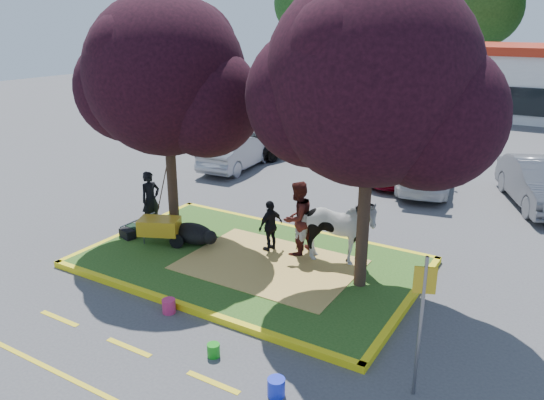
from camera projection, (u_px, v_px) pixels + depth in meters
The scene contains 31 objects.
ground at pixel (250, 265), 13.50m from camera, with size 90.00×90.00×0.00m, color #424244.
median_island at pixel (250, 262), 13.48m from camera, with size 8.00×5.00×0.15m, color #265019.
curb_near at pixel (184, 307), 11.38m from camera, with size 8.30×0.16×0.15m, color yellow.
curb_far at pixel (298, 229), 15.57m from camera, with size 8.30×0.16×0.15m, color yellow.
curb_left at pixel (133, 231), 15.46m from camera, with size 0.16×5.30×0.15m, color yellow.
curb_right at pixel (407, 304), 11.49m from camera, with size 0.16×5.30×0.15m, color yellow.
straw_bedding at pixel (270, 265), 13.16m from camera, with size 4.20×3.00×0.01m, color #E1BC5D.
tree_purple_left at pixel (166, 83), 13.76m from camera, with size 5.06×4.20×6.51m.
tree_purple_right at pixel (372, 90), 10.75m from camera, with size 5.30×4.40×6.82m.
fire_lane_stripe_a at pixel (59, 319), 11.07m from camera, with size 1.10×0.12×0.01m, color yellow.
fire_lane_stripe_b at pixel (129, 347), 10.09m from camera, with size 1.10×0.12×0.01m, color yellow.
fire_lane_stripe_c at pixel (213, 382), 9.12m from camera, with size 1.10×0.12×0.01m, color yellow.
fire_lane_long at pixel (78, 382), 9.12m from camera, with size 6.00×0.10×0.01m, color yellow.
retail_building at pixel (510, 79), 34.51m from camera, with size 20.40×8.40×4.40m.
cow at pixel (334, 231), 12.96m from camera, with size 0.95×2.08×1.76m, color white.
calf at pixel (193, 234), 14.36m from camera, with size 1.26×0.72×0.55m, color black.
handler at pixel (151, 200), 15.34m from camera, with size 0.61×0.40×1.67m, color black.
visitor_a at pixel (298, 218), 13.51m from camera, with size 0.94×0.74×1.94m, color #421612.
visitor_b at pixel (271, 226), 13.78m from camera, with size 0.81×0.34×1.38m, color black.
wheelbarrow at pixel (160, 227), 14.24m from camera, with size 1.89×1.02×0.72m.
gear_bag_dark at pixel (127, 234), 14.75m from camera, with size 0.48×0.26×0.24m, color black.
gear_bag_green at pixel (135, 230), 14.99m from camera, with size 0.48×0.30×0.25m, color black.
sign_post at pixel (422, 312), 8.35m from camera, with size 0.34×0.16×2.51m.
bucket_green at pixel (213, 350), 9.79m from camera, with size 0.24×0.24×0.26m, color #169319.
bucket_pink at pixel (169, 306), 11.25m from camera, with size 0.29×0.29×0.31m, color #D42F66.
bucket_blue at pixel (276, 387), 8.76m from camera, with size 0.30×0.30×0.32m, color #1B2FDA.
car_black at pixel (243, 148), 22.79m from camera, with size 1.58×3.93×1.34m, color black.
car_silver at pixel (237, 152), 22.07m from camera, with size 1.48×4.25×1.40m, color #95979D.
car_red at pixel (396, 162), 20.62m from camera, with size 2.16×4.68×1.30m, color maroon.
car_white at pixel (427, 172), 19.30m from camera, with size 1.82×4.49×1.30m, color silver.
car_grey at pixel (540, 183), 17.55m from camera, with size 1.65×4.74×1.56m, color slate.
Camera 1 is at (6.79, -10.20, 5.93)m, focal length 35.00 mm.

